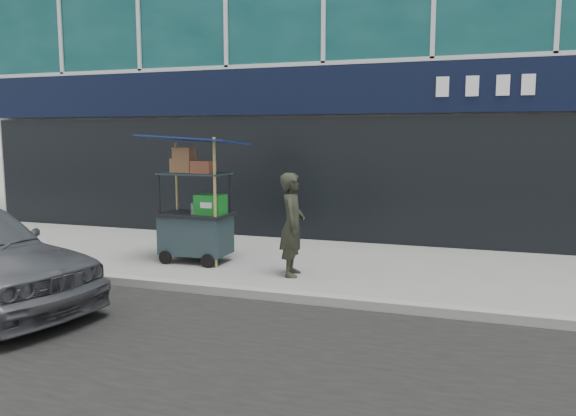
% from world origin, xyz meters
% --- Properties ---
extents(ground, '(80.00, 80.00, 0.00)m').
position_xyz_m(ground, '(0.00, 0.00, 0.00)').
color(ground, slate).
rests_on(ground, ground).
extents(curb, '(80.00, 0.18, 0.12)m').
position_xyz_m(curb, '(0.00, -0.20, 0.06)').
color(curb, gray).
rests_on(curb, ground).
extents(vendor_cart, '(1.54, 1.10, 2.07)m').
position_xyz_m(vendor_cart, '(-1.45, 1.42, 0.73)').
color(vendor_cart, '#1C2B2F').
rests_on(vendor_cart, ground).
extents(vendor_man, '(0.46, 0.61, 1.51)m').
position_xyz_m(vendor_man, '(0.31, 1.06, 0.76)').
color(vendor_man, black).
rests_on(vendor_man, ground).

